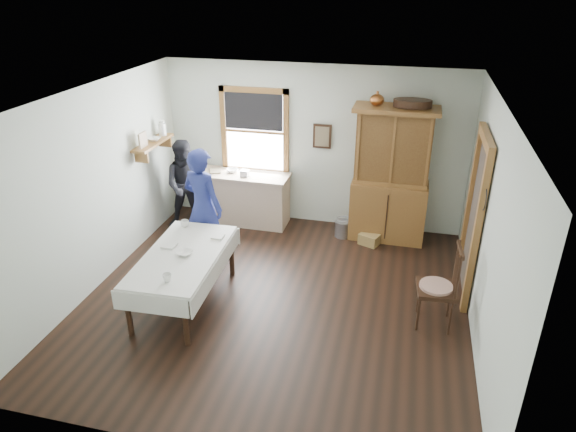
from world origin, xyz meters
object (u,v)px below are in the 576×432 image
at_px(china_hutch, 391,176).
at_px(woman_blue, 204,211).
at_px(spindle_chair, 437,285).
at_px(pail, 343,229).
at_px(figure_dark, 187,188).
at_px(work_counter, 244,198).
at_px(wicker_basket, 369,239).
at_px(dining_table, 184,279).

relative_size(china_hutch, woman_blue, 1.32).
distance_m(spindle_chair, pail, 2.53).
bearing_deg(figure_dark, pail, -14.01).
bearing_deg(spindle_chair, pail, 120.03).
height_order(pail, figure_dark, figure_dark).
xyz_separation_m(work_counter, spindle_chair, (3.17, -2.20, 0.11)).
height_order(china_hutch, spindle_chair, china_hutch).
bearing_deg(work_counter, spindle_chair, -34.00).
xyz_separation_m(spindle_chair, woman_blue, (-3.32, 0.78, 0.27)).
relative_size(wicker_basket, figure_dark, 0.21).
bearing_deg(woman_blue, pail, -127.54).
bearing_deg(spindle_chair, woman_blue, 162.00).
distance_m(dining_table, pail, 2.95).
xyz_separation_m(china_hutch, spindle_chair, (0.73, -2.19, -0.53)).
bearing_deg(spindle_chair, work_counter, 140.52).
distance_m(wicker_basket, figure_dark, 3.12).
relative_size(china_hutch, spindle_chair, 1.96).
bearing_deg(figure_dark, wicker_basket, -18.21).
distance_m(china_hutch, spindle_chair, 2.37).
xyz_separation_m(wicker_basket, woman_blue, (-2.35, -1.09, 0.74)).
xyz_separation_m(dining_table, pail, (1.75, 2.36, -0.23)).
height_order(spindle_chair, figure_dark, figure_dark).
distance_m(wicker_basket, woman_blue, 2.69).
height_order(china_hutch, wicker_basket, china_hutch).
height_order(china_hutch, woman_blue, china_hutch).
distance_m(woman_blue, figure_dark, 1.26).
distance_m(pail, figure_dark, 2.68).
bearing_deg(work_counter, china_hutch, 0.62).
bearing_deg(spindle_chair, wicker_basket, 112.60).
xyz_separation_m(work_counter, figure_dark, (-0.86, -0.39, 0.26)).
distance_m(work_counter, dining_table, 2.51).
bearing_deg(figure_dark, spindle_chair, -43.53).
bearing_deg(pail, wicker_basket, -21.70).
bearing_deg(china_hutch, wicker_basket, -126.10).
distance_m(dining_table, woman_blue, 1.19).
relative_size(dining_table, pail, 6.63).
bearing_deg(spindle_chair, figure_dark, 151.08).
height_order(spindle_chair, woman_blue, woman_blue).
bearing_deg(china_hutch, pail, -168.16).
relative_size(work_counter, china_hutch, 0.71).
relative_size(china_hutch, pail, 7.88).
height_order(pail, wicker_basket, pail).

